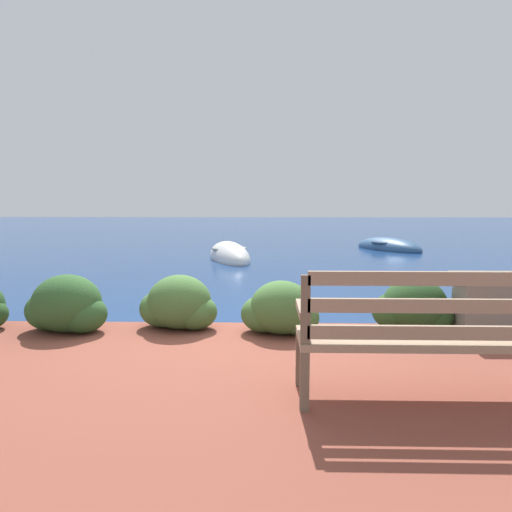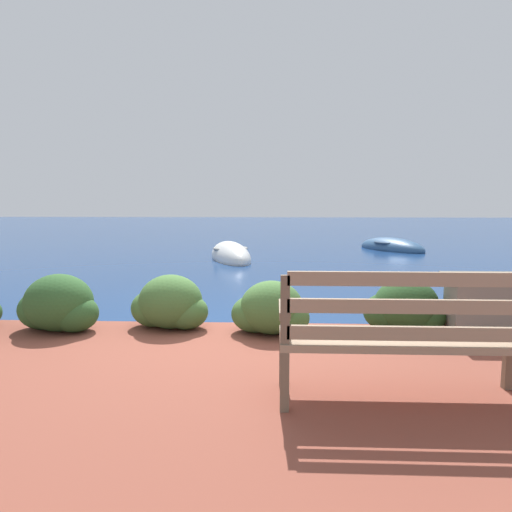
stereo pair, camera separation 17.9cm
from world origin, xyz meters
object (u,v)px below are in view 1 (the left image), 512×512
(park_bench, at_px, (425,332))
(rowboat_nearest, at_px, (229,257))
(rowboat_mid, at_px, (389,248))
(mooring_buoy, at_px, (229,248))

(park_bench, distance_m, rowboat_nearest, 9.60)
(rowboat_mid, height_order, mooring_buoy, rowboat_mid)
(rowboat_nearest, distance_m, rowboat_mid, 5.70)
(rowboat_nearest, distance_m, mooring_buoy, 2.26)
(rowboat_nearest, height_order, rowboat_mid, rowboat_nearest)
(rowboat_mid, bearing_deg, rowboat_nearest, 87.60)
(park_bench, relative_size, rowboat_mid, 0.60)
(rowboat_nearest, bearing_deg, mooring_buoy, -12.32)
(rowboat_mid, relative_size, mooring_buoy, 6.47)
(rowboat_mid, bearing_deg, park_bench, 135.91)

